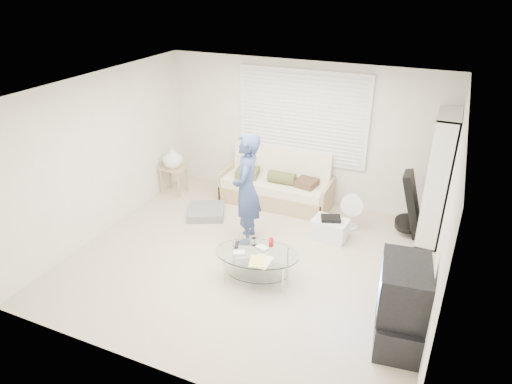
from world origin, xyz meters
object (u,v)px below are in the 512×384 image
at_px(bookshelf, 437,179).
at_px(coffee_table, 257,258).
at_px(tv_unit, 401,304).
at_px(futon_sofa, 276,186).

distance_m(bookshelf, coffee_table, 3.00).
distance_m(bookshelf, tv_unit, 2.54).
distance_m(futon_sofa, tv_unit, 3.64).
bearing_deg(tv_unit, futon_sofa, 133.64).
relative_size(bookshelf, tv_unit, 2.00).
bearing_deg(tv_unit, coffee_table, 168.55).
relative_size(futon_sofa, tv_unit, 1.96).
distance_m(futon_sofa, coffee_table, 2.32).
bearing_deg(futon_sofa, tv_unit, -46.36).
distance_m(futon_sofa, bookshelf, 2.73).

